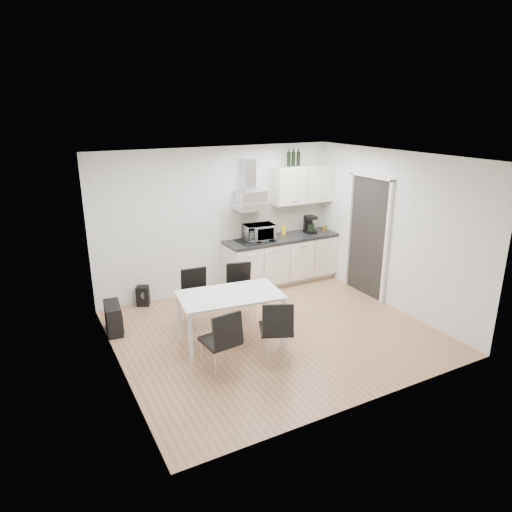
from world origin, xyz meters
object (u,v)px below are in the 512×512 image
at_px(kitchenette, 282,241).
at_px(dining_table, 230,299).
at_px(chair_far_left, 198,299).
at_px(chair_near_right, 276,330).
at_px(guitar_amp, 113,318).
at_px(chair_far_right, 241,292).
at_px(chair_near_left, 220,341).
at_px(floor_speaker, 143,296).

xyz_separation_m(kitchenette, dining_table, (-1.89, -1.72, -0.16)).
distance_m(kitchenette, chair_far_left, 2.35).
xyz_separation_m(chair_near_right, guitar_amp, (-1.75, 1.83, -0.22)).
bearing_deg(chair_far_right, chair_near_left, 67.50).
relative_size(kitchenette, chair_near_left, 2.86).
bearing_deg(dining_table, floor_speaker, 119.55).
relative_size(kitchenette, chair_far_left, 2.86).
bearing_deg(chair_near_right, guitar_amp, 157.37).
distance_m(dining_table, guitar_amp, 1.87).
distance_m(dining_table, chair_near_left, 0.82).
relative_size(chair_far_right, chair_near_right, 1.00).
distance_m(dining_table, chair_near_right, 0.82).
bearing_deg(chair_far_right, floor_speaker, -30.66).
relative_size(dining_table, chair_far_right, 1.72).
distance_m(kitchenette, chair_far_right, 1.80).
distance_m(chair_near_right, guitar_amp, 2.55).
distance_m(chair_far_right, chair_near_left, 1.61).
bearing_deg(chair_near_right, chair_far_right, 106.86).
distance_m(guitar_amp, floor_speaker, 1.00).
bearing_deg(kitchenette, guitar_amp, -169.85).
xyz_separation_m(dining_table, chair_near_right, (0.33, -0.71, -0.23)).
bearing_deg(dining_table, chair_far_right, 59.85).
bearing_deg(floor_speaker, guitar_amp, -106.32).
xyz_separation_m(dining_table, chair_far_left, (-0.21, 0.74, -0.23)).
distance_m(chair_near_left, floor_speaker, 2.57).
bearing_deg(floor_speaker, chair_far_left, -39.62).
xyz_separation_m(chair_near_right, floor_speaker, (-1.11, 2.59, -0.27)).
bearing_deg(chair_far_left, chair_near_right, 115.99).
bearing_deg(dining_table, kitchenette, 49.40).
height_order(chair_far_left, chair_near_left, same).
relative_size(chair_far_right, guitar_amp, 1.59).
xyz_separation_m(chair_far_left, floor_speaker, (-0.57, 1.14, -0.27)).
distance_m(dining_table, chair_far_left, 0.80).
xyz_separation_m(chair_far_left, guitar_amp, (-1.21, 0.39, -0.22)).
height_order(chair_near_left, guitar_amp, chair_near_left).
relative_size(chair_near_right, floor_speaker, 2.58).
relative_size(chair_far_right, chair_near_left, 1.00).
bearing_deg(chair_near_right, floor_speaker, 136.84).
bearing_deg(dining_table, chair_far_left, 113.06).
bearing_deg(chair_far_left, kitchenette, -149.65).
bearing_deg(chair_near_left, guitar_amp, 112.39).
bearing_deg(kitchenette, chair_far_right, -142.55).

